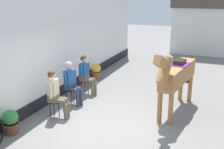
# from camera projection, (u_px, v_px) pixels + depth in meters

# --- Properties ---
(ground_plane) EXTENTS (40.00, 40.00, 0.00)m
(ground_plane) POSITION_uv_depth(u_px,v_px,m) (140.00, 90.00, 10.25)
(ground_plane) COLOR slate
(pub_facade_wall) EXTENTS (0.34, 14.00, 3.40)m
(pub_facade_wall) POSITION_uv_depth(u_px,v_px,m) (56.00, 51.00, 9.39)
(pub_facade_wall) COLOR white
(pub_facade_wall) RESTS_ON ground_plane
(distant_cottage) EXTENTS (3.40, 2.60, 3.50)m
(distant_cottage) POSITION_uv_depth(u_px,v_px,m) (203.00, 21.00, 16.25)
(distant_cottage) COLOR silver
(distant_cottage) RESTS_ON ground_plane
(seated_visitor_near) EXTENTS (0.61, 0.49, 1.39)m
(seated_visitor_near) POSITION_uv_depth(u_px,v_px,m) (55.00, 91.00, 7.85)
(seated_visitor_near) COLOR black
(seated_visitor_near) RESTS_ON ground_plane
(seated_visitor_middle) EXTENTS (0.61, 0.48, 1.39)m
(seated_visitor_middle) POSITION_uv_depth(u_px,v_px,m) (71.00, 81.00, 8.79)
(seated_visitor_middle) COLOR black
(seated_visitor_middle) RESTS_ON ground_plane
(seated_visitor_far) EXTENTS (0.61, 0.49, 1.39)m
(seated_visitor_far) POSITION_uv_depth(u_px,v_px,m) (86.00, 73.00, 9.68)
(seated_visitor_far) COLOR red
(seated_visitor_far) RESTS_ON ground_plane
(saddled_horse_center) EXTENTS (0.75, 2.99, 2.06)m
(saddled_horse_center) POSITION_uv_depth(u_px,v_px,m) (176.00, 75.00, 8.06)
(saddled_horse_center) COLOR #9E6B38
(saddled_horse_center) RESTS_ON ground_plane
(flower_planter_nearest) EXTENTS (0.43, 0.43, 0.64)m
(flower_planter_nearest) POSITION_uv_depth(u_px,v_px,m) (11.00, 121.00, 7.04)
(flower_planter_nearest) COLOR brown
(flower_planter_nearest) RESTS_ON ground_plane
(flower_planter_farthest) EXTENTS (0.43, 0.43, 0.64)m
(flower_planter_farthest) POSITION_uv_depth(u_px,v_px,m) (96.00, 71.00, 11.50)
(flower_planter_farthest) COLOR #A85638
(flower_planter_farthest) RESTS_ON ground_plane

